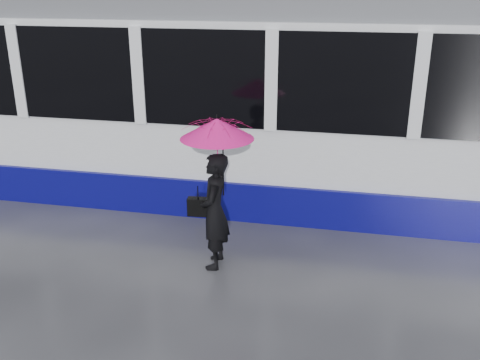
# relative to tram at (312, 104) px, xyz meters

# --- Properties ---
(ground) EXTENTS (90.00, 90.00, 0.00)m
(ground) POSITION_rel_tram_xyz_m (-1.25, -2.50, -1.64)
(ground) COLOR #2A2A2F
(ground) RESTS_ON ground
(rails) EXTENTS (34.00, 1.51, 0.02)m
(rails) POSITION_rel_tram_xyz_m (-1.25, -0.00, -1.63)
(rails) COLOR #3F3D38
(rails) RESTS_ON ground
(tram) EXTENTS (26.00, 2.56, 3.35)m
(tram) POSITION_rel_tram_xyz_m (0.00, 0.00, 0.00)
(tram) COLOR white
(tram) RESTS_ON ground
(woman) EXTENTS (0.42, 0.59, 1.54)m
(woman) POSITION_rel_tram_xyz_m (-0.98, -2.66, -0.87)
(woman) COLOR black
(woman) RESTS_ON ground
(umbrella) EXTENTS (0.98, 0.98, 1.04)m
(umbrella) POSITION_rel_tram_xyz_m (-0.93, -2.66, 0.05)
(umbrella) COLOR #E91355
(umbrella) RESTS_ON ground
(handbag) EXTENTS (0.28, 0.14, 0.42)m
(handbag) POSITION_rel_tram_xyz_m (-1.20, -2.64, -0.83)
(handbag) COLOR black
(handbag) RESTS_ON ground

